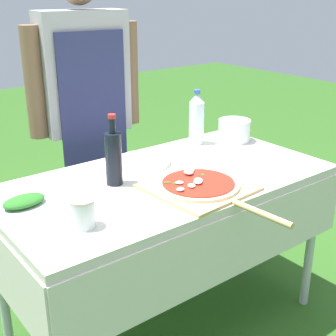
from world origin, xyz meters
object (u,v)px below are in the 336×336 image
object	(u,v)px
prep_table	(166,195)
herb_container	(24,202)
oil_bottle	(114,157)
mixing_tub	(234,130)
pizza_on_peel	(200,186)
person_cook	(86,103)
plate_stack	(144,161)
sauce_jar	(83,215)
water_bottle	(197,118)

from	to	relation	value
prep_table	herb_container	xyz separation A→B (m)	(-0.59, 0.09, 0.10)
herb_container	oil_bottle	bearing A→B (deg)	-2.60
prep_table	mixing_tub	size ratio (longest dim) A/B	8.63
pizza_on_peel	oil_bottle	world-z (taller)	oil_bottle
oil_bottle	herb_container	distance (m)	0.39
person_cook	plate_stack	distance (m)	0.52
sauce_jar	pizza_on_peel	bearing A→B (deg)	-0.89
person_cook	prep_table	bearing A→B (deg)	95.85
water_bottle	mixing_tub	world-z (taller)	water_bottle
pizza_on_peel	plate_stack	size ratio (longest dim) A/B	2.63
pizza_on_peel	water_bottle	bearing A→B (deg)	46.22
water_bottle	person_cook	bearing A→B (deg)	135.06
pizza_on_peel	mixing_tub	size ratio (longest dim) A/B	3.85
mixing_tub	water_bottle	bearing A→B (deg)	153.99
herb_container	pizza_on_peel	bearing A→B (deg)	-24.20
person_cook	herb_container	size ratio (longest dim) A/B	8.16
mixing_tub	plate_stack	size ratio (longest dim) A/B	0.68
mixing_tub	sauce_jar	size ratio (longest dim) A/B	1.63
pizza_on_peel	prep_table	bearing A→B (deg)	95.19
mixing_tub	sauce_jar	distance (m)	1.14
herb_container	sauce_jar	distance (m)	0.29
prep_table	plate_stack	distance (m)	0.22
pizza_on_peel	water_bottle	xyz separation A→B (m)	(0.38, 0.46, 0.12)
oil_bottle	plate_stack	bearing A→B (deg)	27.33
pizza_on_peel	oil_bottle	bearing A→B (deg)	128.22
person_cook	pizza_on_peel	xyz separation A→B (m)	(0.03, -0.87, -0.18)
person_cook	oil_bottle	bearing A→B (deg)	76.84
plate_stack	prep_table	bearing A→B (deg)	-96.87
person_cook	plate_stack	xyz separation A→B (m)	(0.02, -0.48, -0.18)
water_bottle	sauce_jar	bearing A→B (deg)	-153.28
person_cook	plate_stack	size ratio (longest dim) A/B	6.61
person_cook	herb_container	xyz separation A→B (m)	(-0.59, -0.59, -0.18)
plate_stack	sauce_jar	world-z (taller)	sauce_jar
sauce_jar	plate_stack	bearing A→B (deg)	36.07
prep_table	herb_container	world-z (taller)	herb_container
prep_table	pizza_on_peel	xyz separation A→B (m)	(0.03, -0.19, 0.10)
oil_bottle	herb_container	xyz separation A→B (m)	(-0.38, 0.02, -0.10)
plate_stack	sauce_jar	xyz separation A→B (m)	(-0.51, -0.37, 0.03)
herb_container	mixing_tub	xyz separation A→B (m)	(1.18, 0.09, 0.04)
water_bottle	sauce_jar	xyz separation A→B (m)	(-0.90, -0.45, -0.09)
prep_table	pizza_on_peel	distance (m)	0.21
prep_table	person_cook	xyz separation A→B (m)	(0.00, 0.68, 0.28)
pizza_on_peel	water_bottle	world-z (taller)	water_bottle
pizza_on_peel	mixing_tub	distance (m)	0.67
pizza_on_peel	sauce_jar	distance (m)	0.52
water_bottle	pizza_on_peel	bearing A→B (deg)	-129.42
person_cook	plate_stack	bearing A→B (deg)	98.55
prep_table	mixing_tub	distance (m)	0.64
pizza_on_peel	herb_container	distance (m)	0.68
water_bottle	plate_stack	distance (m)	0.41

